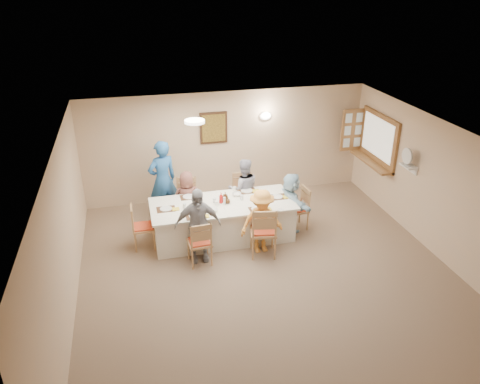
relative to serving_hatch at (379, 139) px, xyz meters
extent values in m
plane|color=#79624D|center=(-3.21, -2.40, -1.50)|extent=(7.00, 7.00, 0.00)
plane|color=#C9AF95|center=(-3.21, 1.10, -0.25)|extent=(6.50, 0.00, 6.50)
plane|color=#C9AF95|center=(-3.21, -5.90, -0.25)|extent=(6.50, 0.00, 6.50)
plane|color=#C9AF95|center=(-6.46, -2.40, -0.25)|extent=(0.00, 7.00, 7.00)
plane|color=#C9AF95|center=(0.04, -2.40, -0.25)|extent=(0.00, 7.00, 7.00)
plane|color=white|center=(-3.21, -2.40, 1.00)|extent=(7.00, 7.00, 0.00)
cube|color=#442617|center=(-3.51, 1.07, 0.20)|extent=(0.62, 0.04, 0.72)
cube|color=black|center=(-3.51, 1.05, 0.20)|extent=(0.52, 0.02, 0.62)
ellipsoid|color=white|center=(-2.31, 1.04, 0.40)|extent=(0.26, 0.09, 0.18)
cylinder|color=white|center=(-4.21, -0.90, 0.97)|extent=(0.36, 0.36, 0.05)
cube|color=brown|center=(0.00, 0.00, 0.00)|extent=(0.06, 1.50, 1.15)
cube|color=brown|center=(-0.12, 0.00, -0.53)|extent=(0.30, 1.50, 0.05)
cube|color=brown|center=(-0.26, 0.76, 0.00)|extent=(0.55, 0.04, 1.00)
cube|color=white|center=(-0.08, -1.35, -0.10)|extent=(0.22, 0.36, 0.03)
cube|color=white|center=(-3.72, -0.82, -1.12)|extent=(2.80, 1.19, 0.76)
imported|color=brown|center=(-4.32, -0.14, -0.90)|extent=(0.59, 0.39, 1.20)
imported|color=#9896AB|center=(-3.12, -0.14, -0.82)|extent=(0.73, 0.61, 1.37)
imported|color=#9A9AA0|center=(-4.32, -1.50, -0.78)|extent=(0.88, 0.44, 1.44)
imported|color=#FAA545|center=(-3.12, -1.50, -0.86)|extent=(0.89, 0.59, 1.28)
imported|color=#B1D8EE|center=(-2.30, -0.82, -0.88)|extent=(1.24, 0.63, 1.24)
imported|color=#2861A5|center=(-4.77, 0.33, -0.63)|extent=(0.92, 0.84, 1.74)
cube|color=#472B19|center=(-4.32, -1.24, -0.74)|extent=(0.35, 0.26, 0.01)
cylinder|color=white|center=(-4.32, -1.24, -0.73)|extent=(0.24, 0.24, 0.01)
cube|color=yellow|center=(-4.14, -1.29, -0.73)|extent=(0.13, 0.13, 0.01)
cube|color=#472B19|center=(-3.12, -1.24, -0.74)|extent=(0.33, 0.25, 0.01)
cylinder|color=white|center=(-3.12, -1.24, -0.73)|extent=(0.25, 0.25, 0.02)
cube|color=yellow|center=(-2.94, -1.29, -0.73)|extent=(0.14, 0.14, 0.01)
cube|color=#472B19|center=(-4.32, -0.40, -0.74)|extent=(0.35, 0.26, 0.01)
cylinder|color=white|center=(-4.32, -0.40, -0.73)|extent=(0.25, 0.25, 0.02)
cube|color=yellow|center=(-4.14, -0.45, -0.73)|extent=(0.15, 0.15, 0.01)
cube|color=#472B19|center=(-3.12, -0.40, -0.74)|extent=(0.38, 0.28, 0.01)
cylinder|color=white|center=(-3.12, -0.40, -0.73)|extent=(0.24, 0.24, 0.02)
cube|color=yellow|center=(-2.94, -0.45, -0.73)|extent=(0.15, 0.15, 0.01)
cube|color=#472B19|center=(-4.82, -0.82, -0.74)|extent=(0.35, 0.26, 0.01)
cylinder|color=white|center=(-4.82, -0.82, -0.73)|extent=(0.23, 0.23, 0.01)
cube|color=yellow|center=(-4.64, -0.87, -0.73)|extent=(0.13, 0.13, 0.01)
cube|color=#472B19|center=(-2.60, -0.82, -0.74)|extent=(0.37, 0.27, 0.01)
cylinder|color=white|center=(-2.60, -0.82, -0.73)|extent=(0.22, 0.22, 0.01)
cube|color=yellow|center=(-2.42, -0.87, -0.73)|extent=(0.14, 0.14, 0.01)
imported|color=white|center=(-4.49, -1.10, -0.70)|extent=(0.11, 0.11, 0.08)
imported|color=white|center=(-3.35, -0.30, -0.70)|extent=(0.11, 0.11, 0.08)
imported|color=white|center=(-3.98, -1.10, -0.72)|extent=(0.25, 0.25, 0.05)
imported|color=white|center=(-3.37, -0.55, -0.71)|extent=(0.25, 0.25, 0.06)
imported|color=red|center=(-3.74, -0.80, -0.63)|extent=(0.12, 0.12, 0.22)
imported|color=#432611|center=(-3.64, -0.74, -0.64)|extent=(0.10, 0.10, 0.19)
imported|color=#432611|center=(-3.62, -0.85, -0.67)|extent=(0.19, 0.19, 0.14)
cylinder|color=silver|center=(-3.87, -0.77, -0.68)|extent=(0.06, 0.06, 0.10)
camera|label=1|loc=(-5.34, -8.83, 3.36)|focal=35.00mm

